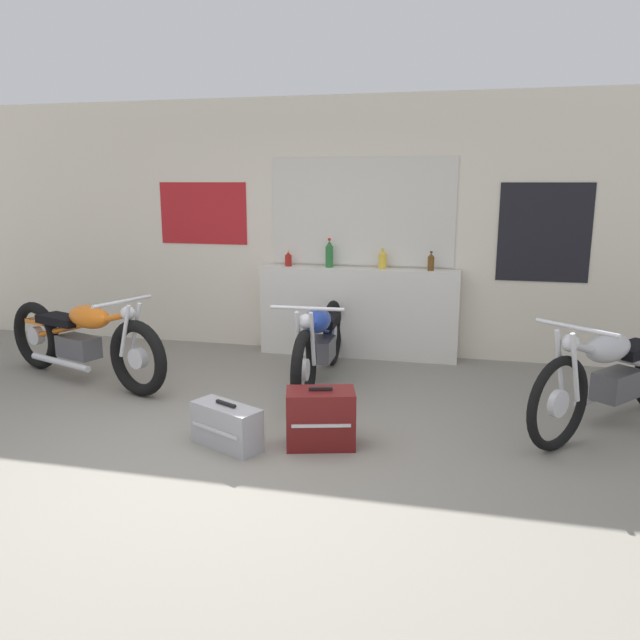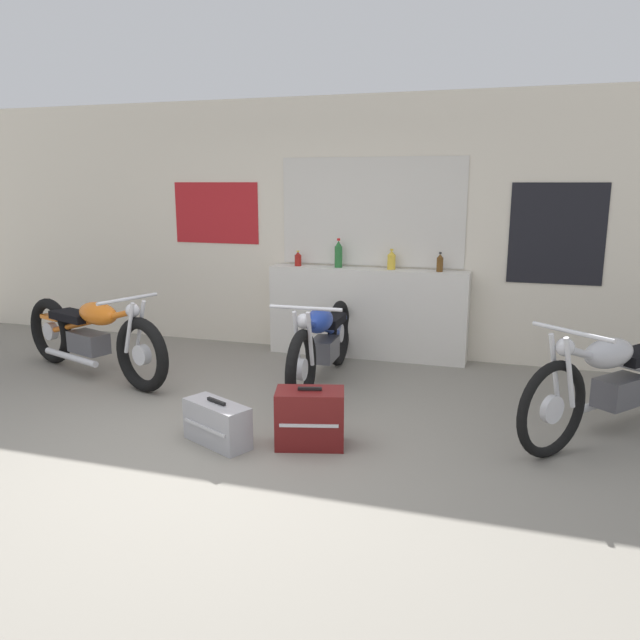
% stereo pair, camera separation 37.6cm
% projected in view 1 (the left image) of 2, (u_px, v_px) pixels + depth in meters
% --- Properties ---
extents(ground_plane, '(24.00, 24.00, 0.00)m').
position_uv_depth(ground_plane, '(215.00, 460.00, 4.34)').
color(ground_plane, gray).
extents(wall_back, '(10.00, 0.07, 2.80)m').
position_uv_depth(wall_back, '(319.00, 227.00, 6.94)').
color(wall_back, beige).
rests_on(wall_back, ground_plane).
extents(sill_counter, '(2.17, 0.28, 0.98)m').
position_uv_depth(sill_counter, '(358.00, 313.00, 6.86)').
color(sill_counter, silver).
rests_on(sill_counter, ground_plane).
extents(bottle_leftmost, '(0.08, 0.08, 0.17)m').
position_uv_depth(bottle_leftmost, '(288.00, 259.00, 6.92)').
color(bottle_leftmost, maroon).
rests_on(bottle_leftmost, sill_counter).
extents(bottle_left_center, '(0.09, 0.09, 0.32)m').
position_uv_depth(bottle_left_center, '(329.00, 254.00, 6.82)').
color(bottle_left_center, '#23662D').
rests_on(bottle_left_center, sill_counter).
extents(bottle_center, '(0.09, 0.09, 0.22)m').
position_uv_depth(bottle_center, '(383.00, 260.00, 6.71)').
color(bottle_center, gold).
rests_on(bottle_center, sill_counter).
extents(bottle_right_center, '(0.07, 0.07, 0.20)m').
position_uv_depth(bottle_right_center, '(431.00, 262.00, 6.57)').
color(bottle_right_center, '#5B3814').
rests_on(bottle_right_center, sill_counter).
extents(motorcycle_silver, '(1.44, 1.69, 0.90)m').
position_uv_depth(motorcycle_silver, '(613.00, 373.00, 4.85)').
color(motorcycle_silver, black).
rests_on(motorcycle_silver, ground_plane).
extents(motorcycle_orange, '(2.15, 0.95, 0.87)m').
position_uv_depth(motorcycle_orange, '(82.00, 339.00, 5.98)').
color(motorcycle_orange, black).
rests_on(motorcycle_orange, ground_plane).
extents(motorcycle_blue, '(0.64, 2.03, 0.86)m').
position_uv_depth(motorcycle_blue, '(320.00, 342.00, 5.89)').
color(motorcycle_blue, black).
rests_on(motorcycle_blue, ground_plane).
extents(hard_case_darkred, '(0.55, 0.40, 0.45)m').
position_uv_depth(hard_case_darkred, '(321.00, 418.00, 4.54)').
color(hard_case_darkred, maroon).
rests_on(hard_case_darkred, ground_plane).
extents(hard_case_silver, '(0.59, 0.44, 0.34)m').
position_uv_depth(hard_case_silver, '(226.00, 426.00, 4.54)').
color(hard_case_silver, '#9E9EA3').
rests_on(hard_case_silver, ground_plane).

